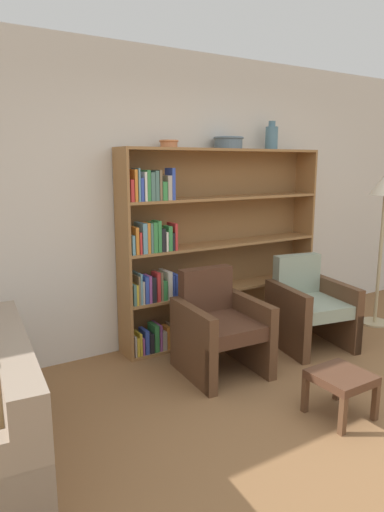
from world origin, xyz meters
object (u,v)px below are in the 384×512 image
object	(u,v)px
armchair_leather	(219,327)
armchair_cushioned	(309,306)
bookshelf	(205,249)
vase_tall	(272,137)
bowl_stoneware	(229,142)
footstool	(341,381)
bowl_slate	(169,143)

from	to	relation	value
armchair_leather	armchair_cushioned	size ratio (longest dim) A/B	1.00
armchair_leather	bookshelf	bearing A→B (deg)	-110.26
bookshelf	vase_tall	bearing A→B (deg)	-1.43
bowl_stoneware	footstool	size ratio (longest dim) A/B	0.78
footstool	armchair_cushioned	bearing A→B (deg)	53.96
bowl_slate	footstool	xyz separation A→B (m)	(0.40, -1.71, -1.65)
vase_tall	footstool	distance (m)	2.56
bookshelf	footstool	distance (m)	1.85
bookshelf	bowl_slate	bearing A→B (deg)	-177.19
armchair_leather	footstool	distance (m)	1.09
bowl_stoneware	footstool	world-z (taller)	bowl_stoneware
vase_tall	armchair_cushioned	xyz separation A→B (m)	(-0.04, -0.67, -1.61)
bookshelf	bowl_slate	distance (m)	1.08
bookshelf	armchair_cushioned	world-z (taller)	bookshelf
vase_tall	armchair_cushioned	size ratio (longest dim) A/B	0.33
bowl_stoneware	vase_tall	distance (m)	0.54
bowl_slate	armchair_cushioned	distance (m)	2.02
bowl_stoneware	vase_tall	size ratio (longest dim) A/B	1.04
bookshelf	armchair_cushioned	xyz separation A→B (m)	(0.75, -0.69, -0.53)
armchair_leather	armchair_cushioned	xyz separation A→B (m)	(1.06, -0.00, 0.00)
armchair_cushioned	bookshelf	bearing A→B (deg)	-31.96
bookshelf	armchair_leather	xyz separation A→B (m)	(-0.31, -0.69, -0.53)
bowl_stoneware	armchair_cushioned	world-z (taller)	bowl_stoneware
vase_tall	armchair_leather	bearing A→B (deg)	-148.73
bowl_slate	armchair_cushioned	xyz separation A→B (m)	(1.15, -0.67, -1.52)
vase_tall	armchair_leather	distance (m)	2.06
vase_tall	bowl_slate	bearing A→B (deg)	180.00
bookshelf	bowl_slate	xyz separation A→B (m)	(-0.40, -0.02, 1.00)
armchair_leather	footstool	xyz separation A→B (m)	(0.30, -1.04, -0.12)
bookshelf	armchair_leather	size ratio (longest dim) A/B	2.58
bowl_slate	bowl_stoneware	distance (m)	0.65
bowl_stoneware	footstool	distance (m)	2.40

